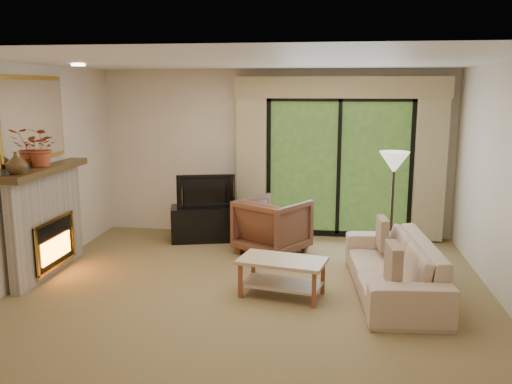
# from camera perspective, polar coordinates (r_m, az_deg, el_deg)

# --- Properties ---
(floor) EXTENTS (5.50, 5.50, 0.00)m
(floor) POSITION_cam_1_polar(r_m,az_deg,el_deg) (6.45, -0.37, -10.14)
(floor) COLOR olive
(floor) RESTS_ON ground
(ceiling) EXTENTS (5.50, 5.50, 0.00)m
(ceiling) POSITION_cam_1_polar(r_m,az_deg,el_deg) (6.02, -0.40, 13.59)
(ceiling) COLOR silver
(ceiling) RESTS_ON ground
(wall_back) EXTENTS (5.00, 0.00, 5.00)m
(wall_back) POSITION_cam_1_polar(r_m,az_deg,el_deg) (8.56, 2.02, 4.11)
(wall_back) COLOR beige
(wall_back) RESTS_ON ground
(wall_front) EXTENTS (5.00, 0.00, 5.00)m
(wall_front) POSITION_cam_1_polar(r_m,az_deg,el_deg) (3.71, -5.95, -5.17)
(wall_front) COLOR beige
(wall_front) RESTS_ON ground
(wall_left) EXTENTS (0.00, 5.00, 5.00)m
(wall_left) POSITION_cam_1_polar(r_m,az_deg,el_deg) (7.04, -23.13, 1.72)
(wall_left) COLOR beige
(wall_left) RESTS_ON ground
(wall_right) EXTENTS (0.00, 5.00, 5.00)m
(wall_right) POSITION_cam_1_polar(r_m,az_deg,el_deg) (6.33, 25.07, 0.61)
(wall_right) COLOR beige
(wall_right) RESTS_ON ground
(fireplace) EXTENTS (0.24, 1.70, 1.37)m
(fireplace) POSITION_cam_1_polar(r_m,az_deg,el_deg) (7.27, -21.15, -2.82)
(fireplace) COLOR gray
(fireplace) RESTS_ON floor
(mirror) EXTENTS (0.07, 1.45, 1.02)m
(mirror) POSITION_cam_1_polar(r_m,az_deg,el_deg) (7.13, -22.46, 7.14)
(mirror) COLOR gold
(mirror) RESTS_ON wall_left
(sliding_door) EXTENTS (2.26, 0.10, 2.16)m
(sliding_door) POSITION_cam_1_polar(r_m,az_deg,el_deg) (8.50, 8.70, 2.57)
(sliding_door) COLOR black
(sliding_door) RESTS_ON floor
(curtain_left) EXTENTS (0.45, 0.18, 2.35)m
(curtain_left) POSITION_cam_1_polar(r_m,az_deg,el_deg) (8.46, -0.46, 3.35)
(curtain_left) COLOR tan
(curtain_left) RESTS_ON floor
(curtain_right) EXTENTS (0.45, 0.18, 2.35)m
(curtain_right) POSITION_cam_1_polar(r_m,az_deg,el_deg) (8.50, 17.87, 2.85)
(curtain_right) COLOR tan
(curtain_right) RESTS_ON floor
(cornice) EXTENTS (3.20, 0.24, 0.32)m
(cornice) POSITION_cam_1_polar(r_m,az_deg,el_deg) (8.32, 8.96, 10.82)
(cornice) COLOR tan
(cornice) RESTS_ON wall_back
(media_console) EXTENTS (1.15, 0.73, 0.53)m
(media_console) POSITION_cam_1_polar(r_m,az_deg,el_deg) (8.38, -5.25, -3.28)
(media_console) COLOR black
(media_console) RESTS_ON floor
(tv) EXTENTS (0.88, 0.33, 0.51)m
(tv) POSITION_cam_1_polar(r_m,az_deg,el_deg) (8.27, -5.31, 0.20)
(tv) COLOR black
(tv) RESTS_ON media_console
(armchair) EXTENTS (1.18, 1.18, 0.79)m
(armchair) POSITION_cam_1_polar(r_m,az_deg,el_deg) (7.68, 1.76, -3.58)
(armchair) COLOR brown
(armchair) RESTS_ON floor
(sofa) EXTENTS (1.02, 2.22, 0.63)m
(sofa) POSITION_cam_1_polar(r_m,az_deg,el_deg) (6.43, 14.21, -7.59)
(sofa) COLOR tan
(sofa) RESTS_ON floor
(pillow_near) EXTENTS (0.15, 0.43, 0.42)m
(pillow_near) POSITION_cam_1_polar(r_m,az_deg,el_deg) (5.77, 14.26, -7.41)
(pillow_near) COLOR brown
(pillow_near) RESTS_ON sofa
(pillow_far) EXTENTS (0.13, 0.40, 0.39)m
(pillow_far) POSITION_cam_1_polar(r_m,az_deg,el_deg) (6.95, 13.16, -4.25)
(pillow_far) COLOR brown
(pillow_far) RESTS_ON sofa
(coffee_table) EXTENTS (1.04, 0.71, 0.43)m
(coffee_table) POSITION_cam_1_polar(r_m,az_deg,el_deg) (6.19, 2.76, -8.97)
(coffee_table) COLOR tan
(coffee_table) RESTS_ON floor
(floor_lamp) EXTENTS (0.41, 0.41, 1.49)m
(floor_lamp) POSITION_cam_1_polar(r_m,az_deg,el_deg) (7.51, 14.13, -1.51)
(floor_lamp) COLOR beige
(floor_lamp) RESTS_ON floor
(vase) EXTENTS (0.28, 0.28, 0.25)m
(vase) POSITION_cam_1_polar(r_m,az_deg,el_deg) (6.61, -23.95, 2.81)
(vase) COLOR #443017
(vase) RESTS_ON fireplace
(branches) EXTENTS (0.49, 0.45, 0.47)m
(branches) POSITION_cam_1_polar(r_m,az_deg,el_deg) (7.08, -21.64, 4.38)
(branches) COLOR #A74628
(branches) RESTS_ON fireplace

